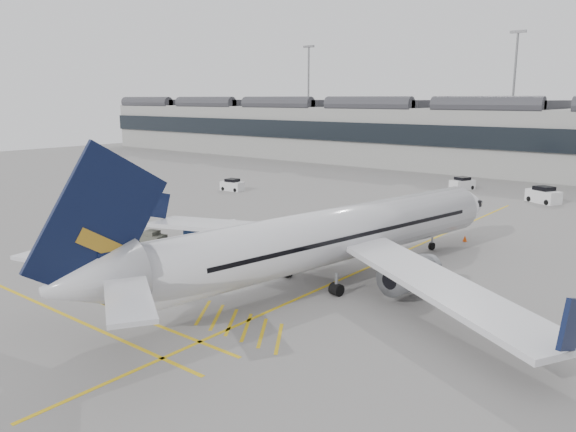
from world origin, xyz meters
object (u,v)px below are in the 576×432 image
Objects in this scene: belt_loader at (278,250)px; ramp_agent_b at (291,253)px; airliner_main at (329,237)px; ramp_agent_a at (298,242)px; baggage_cart_a at (316,236)px; pushback_tug at (152,239)px.

ramp_agent_b is (2.04, -0.83, 0.33)m from belt_loader.
ramp_agent_b is at bearing 171.44° from airliner_main.
ramp_agent_a is at bearing 78.79° from belt_loader.
baggage_cart_a is 2.68m from ramp_agent_a.
ramp_agent_b reaches higher than pushback_tug.
ramp_agent_a is 13.02m from pushback_tug.
airliner_main is 17.87m from pushback_tug.
airliner_main reaches higher than pushback_tug.
airliner_main is 5.54m from ramp_agent_b.
ramp_agent_a reaches higher than pushback_tug.
ramp_agent_a is at bearing -100.86° from ramp_agent_b.
airliner_main is at bearing -5.66° from pushback_tug.
ramp_agent_b reaches higher than baggage_cart_a.
baggage_cart_a is 0.68× the size of pushback_tug.
ramp_agent_a is at bearing 155.07° from airliner_main.
ramp_agent_a is at bearing -77.32° from baggage_cart_a.
ramp_agent_a is (-6.19, 4.34, -2.27)m from airliner_main.
pushback_tug is (-17.57, -1.98, -2.56)m from airliner_main.
ramp_agent_a reaches higher than belt_loader.
baggage_cart_a is 5.61m from ramp_agent_b.
ramp_agent_b is (1.47, -5.41, -0.05)m from baggage_cart_a.
ramp_agent_a is 0.67× the size of pushback_tug.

